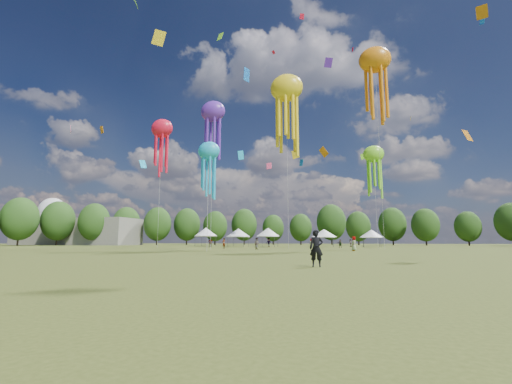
# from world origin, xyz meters

# --- Properties ---
(ground) EXTENTS (300.00, 300.00, 0.00)m
(ground) POSITION_xyz_m (0.00, 0.00, 0.00)
(ground) COLOR #384416
(ground) RESTS_ON ground
(observer_main) EXTENTS (0.66, 0.47, 1.73)m
(observer_main) POSITION_xyz_m (9.23, -0.73, 0.87)
(observer_main) COLOR black
(observer_main) RESTS_ON ground
(spectator_near) EXTENTS (1.04, 1.02, 1.69)m
(spectator_near) POSITION_xyz_m (-2.50, 31.82, 0.85)
(spectator_near) COLOR gray
(spectator_near) RESTS_ON ground
(spectators_far) EXTENTS (29.61, 30.75, 1.85)m
(spectators_far) POSITION_xyz_m (0.02, 47.29, 0.86)
(spectators_far) COLOR gray
(spectators_far) RESTS_ON ground
(festival_tents) EXTENTS (42.45, 8.67, 4.39)m
(festival_tents) POSITION_xyz_m (-6.21, 56.75, 3.05)
(festival_tents) COLOR #47474C
(festival_tents) RESTS_ON ground
(show_kites) EXTENTS (41.96, 20.15, 32.13)m
(show_kites) POSITION_xyz_m (1.32, 35.34, 22.29)
(show_kites) COLOR #6229B7
(show_kites) RESTS_ON ground
(small_kites) EXTENTS (72.68, 56.74, 39.23)m
(small_kites) POSITION_xyz_m (0.61, 40.99, 29.41)
(small_kites) COLOR #6229B7
(small_kites) RESTS_ON ground
(treeline) EXTENTS (201.57, 95.24, 13.43)m
(treeline) POSITION_xyz_m (-3.87, 62.51, 6.54)
(treeline) COLOR #38281C
(treeline) RESTS_ON ground
(hangar) EXTENTS (40.00, 12.00, 8.00)m
(hangar) POSITION_xyz_m (-72.00, 72.00, 4.00)
(hangar) COLOR gray
(hangar) RESTS_ON ground
(radome) EXTENTS (9.00, 9.00, 16.00)m
(radome) POSITION_xyz_m (-88.00, 78.00, 9.99)
(radome) COLOR white
(radome) RESTS_ON ground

